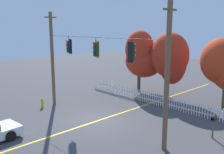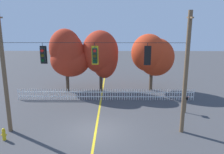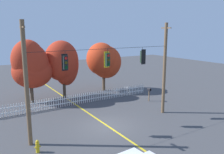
{
  "view_description": "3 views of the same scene",
  "coord_description": "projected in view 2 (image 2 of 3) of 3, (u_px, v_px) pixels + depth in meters",
  "views": [
    {
      "loc": [
        13.1,
        -10.92,
        6.63
      ],
      "look_at": [
        1.24,
        0.38,
        3.41
      ],
      "focal_mm": 39.56,
      "sensor_mm": 36.0,
      "label": 1
    },
    {
      "loc": [
        1.27,
        -14.88,
        7.59
      ],
      "look_at": [
        1.11,
        0.62,
        3.68
      ],
      "focal_mm": 38.13,
      "sensor_mm": 36.0,
      "label": 2
    },
    {
      "loc": [
        -8.81,
        -14.96,
        7.38
      ],
      "look_at": [
        0.52,
        0.15,
        3.84
      ],
      "focal_mm": 37.71,
      "sensor_mm": 36.0,
      "label": 3
    }
  ],
  "objects": [
    {
      "name": "traffic_signal_northbound_primary",
      "position": [
        43.0,
        55.0,
        15.05
      ],
      "size": [
        0.43,
        0.38,
        1.36
      ],
      "color": "black"
    },
    {
      "name": "ground",
      "position": [
        96.0,
        131.0,
        16.3
      ],
      "size": [
        80.0,
        80.0,
        0.0
      ],
      "primitive_type": "plane",
      "color": "#424244"
    },
    {
      "name": "fire_hydrant",
      "position": [
        4.0,
        134.0,
        15.04
      ],
      "size": [
        0.38,
        0.22,
        0.81
      ],
      "color": "gold",
      "rests_on": "ground"
    },
    {
      "name": "traffic_signal_westbound_side",
      "position": [
        95.0,
        56.0,
        15.02
      ],
      "size": [
        0.43,
        0.38,
        1.41
      ],
      "color": "black"
    },
    {
      "name": "signal_support_span",
      "position": [
        95.0,
        73.0,
        15.3
      ],
      "size": [
        12.0,
        1.1,
        8.02
      ],
      "color": "brown",
      "rests_on": "ground"
    },
    {
      "name": "autumn_maple_mid",
      "position": [
        102.0,
        53.0,
        24.43
      ],
      "size": [
        3.72,
        3.29,
        6.32
      ],
      "color": "#473828",
      "rests_on": "ground"
    },
    {
      "name": "roadside_mailbox",
      "position": [
        186.0,
        99.0,
        19.2
      ],
      "size": [
        0.25,
        0.44,
        1.44
      ],
      "color": "brown",
      "rests_on": "ground"
    },
    {
      "name": "white_picket_fence",
      "position": [
        106.0,
        94.0,
        22.33
      ],
      "size": [
        16.58,
        0.06,
        1.07
      ],
      "color": "white",
      "rests_on": "ground"
    },
    {
      "name": "autumn_oak_far_east",
      "position": [
        152.0,
        55.0,
        24.67
      ],
      "size": [
        4.51,
        3.45,
        5.96
      ],
      "color": "brown",
      "rests_on": "ground"
    },
    {
      "name": "autumn_maple_near_fence",
      "position": [
        69.0,
        55.0,
        24.3
      ],
      "size": [
        4.12,
        3.81,
        6.5
      ],
      "color": "#473828",
      "rests_on": "ground"
    },
    {
      "name": "lane_centerline_stripe",
      "position": [
        96.0,
        131.0,
        16.29
      ],
      "size": [
        0.16,
        36.0,
        0.01
      ],
      "primitive_type": "cube",
      "color": "gold",
      "rests_on": "ground"
    },
    {
      "name": "traffic_signal_northbound_secondary",
      "position": [
        147.0,
        55.0,
        14.97
      ],
      "size": [
        0.43,
        0.38,
        1.39
      ],
      "color": "black"
    }
  ]
}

